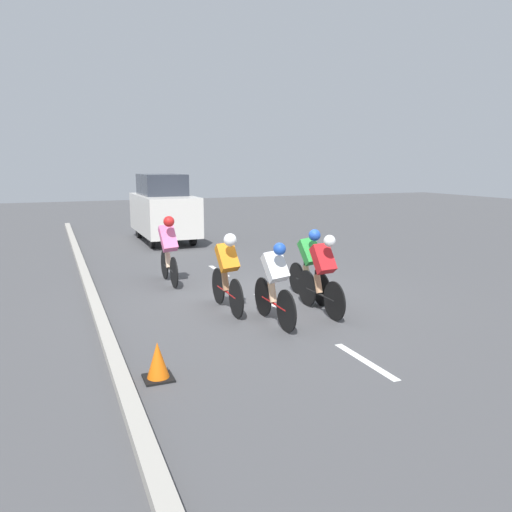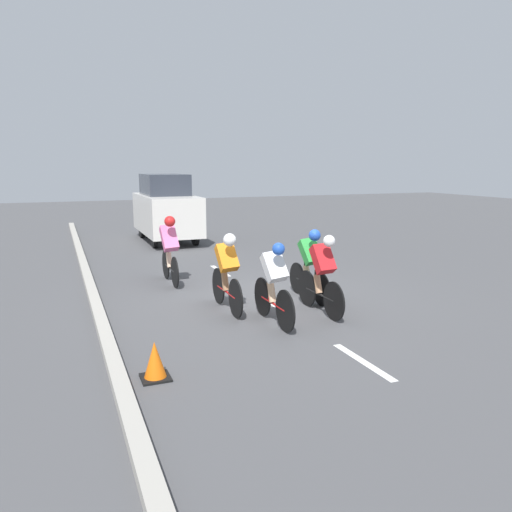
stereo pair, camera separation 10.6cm
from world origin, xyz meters
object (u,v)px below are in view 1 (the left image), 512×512
cyclist_white (275,282)px  traffic_cone (158,362)px  cyclist_pink (169,248)px  cyclist_orange (227,270)px  support_car (163,209)px  cyclist_green (310,262)px  cyclist_red (322,273)px

cyclist_white → traffic_cone: (2.27, 1.42, -0.51)m
cyclist_pink → traffic_cone: (1.28, 4.98, -0.60)m
cyclist_orange → traffic_cone: cyclist_orange is taller
cyclist_white → support_car: size_ratio=0.41×
cyclist_pink → cyclist_green: cyclist_pink is taller
cyclist_green → traffic_cone: cyclist_green is taller
cyclist_green → cyclist_orange: cyclist_orange is taller
cyclist_white → cyclist_green: (-1.27, -1.13, 0.03)m
traffic_cone → cyclist_red: bearing=-153.2°
cyclist_green → traffic_cone: (3.54, 2.55, -0.54)m
cyclist_red → support_car: 9.73m
cyclist_green → cyclist_red: bearing=75.5°
cyclist_white → cyclist_red: (-1.04, -0.25, 0.02)m
cyclist_orange → support_car: support_car is taller
cyclist_white → support_car: bearing=-91.6°
cyclist_orange → support_car: size_ratio=0.42×
support_car → cyclist_red: bearing=94.5°
cyclist_white → cyclist_green: cyclist_green is taller
cyclist_pink → support_car: 6.52m
cyclist_green → cyclist_orange: size_ratio=0.99×
cyclist_pink → cyclist_orange: (-0.50, 2.53, -0.06)m
cyclist_white → traffic_cone: size_ratio=3.36×
cyclist_white → cyclist_pink: (0.99, -3.55, 0.09)m
cyclist_green → support_car: size_ratio=0.42×
cyclist_pink → traffic_cone: cyclist_pink is taller
traffic_cone → cyclist_green: bearing=-144.2°
cyclist_red → cyclist_orange: size_ratio=0.99×
traffic_cone → support_car: bearing=-102.6°
cyclist_white → cyclist_red: cyclist_red is taller
cyclist_red → traffic_cone: cyclist_red is taller
cyclist_white → support_car: 9.95m
cyclist_white → cyclist_green: bearing=-138.5°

